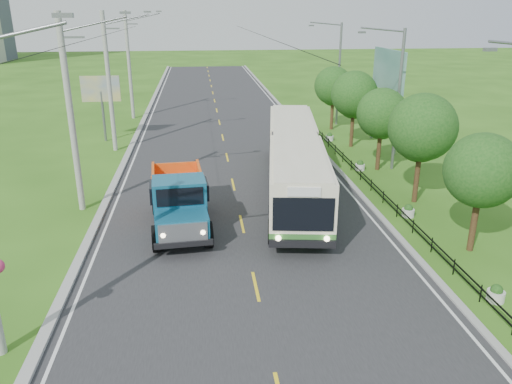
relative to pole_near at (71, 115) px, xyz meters
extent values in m
plane|color=#2D5C15|center=(8.26, -9.00, -5.09)|extent=(240.00, 240.00, 0.00)
cube|color=#28282B|center=(8.26, 11.00, -5.08)|extent=(14.00, 120.00, 0.02)
cube|color=#9E9E99|center=(1.06, 11.00, -5.02)|extent=(0.40, 120.00, 0.15)
cube|color=#9E9E99|center=(15.41, 11.00, -5.04)|extent=(0.30, 120.00, 0.10)
cube|color=silver|center=(1.61, 11.00, -5.07)|extent=(0.12, 120.00, 0.00)
cube|color=silver|center=(14.91, 11.00, -5.07)|extent=(0.12, 120.00, 0.00)
cube|color=yellow|center=(8.26, -9.00, -5.07)|extent=(0.12, 2.20, 0.00)
cube|color=black|center=(16.26, 5.00, -4.79)|extent=(0.04, 40.00, 0.60)
cube|color=slate|center=(3.06, -12.00, 4.81)|extent=(0.50, 0.18, 0.12)
cylinder|color=gray|center=(-0.04, 0.00, -0.09)|extent=(0.32, 0.32, 10.00)
cube|color=slate|center=(0.46, 0.00, 3.71)|extent=(1.20, 0.10, 0.10)
cube|color=slate|center=(3.06, 0.00, 4.81)|extent=(0.50, 0.18, 0.12)
cylinder|color=gray|center=(-0.04, 12.00, -0.09)|extent=(0.32, 0.32, 10.00)
cube|color=slate|center=(0.46, 12.00, 3.71)|extent=(1.20, 0.10, 0.10)
cube|color=slate|center=(3.06, 12.00, 4.81)|extent=(0.50, 0.18, 0.12)
cylinder|color=gray|center=(-0.04, 24.00, -0.09)|extent=(0.32, 0.32, 10.00)
cube|color=slate|center=(0.46, 24.00, 3.71)|extent=(1.20, 0.10, 0.10)
cube|color=slate|center=(3.06, 24.00, 4.81)|extent=(0.50, 0.18, 0.12)
cylinder|color=#382314|center=(18.06, -7.00, -3.61)|extent=(0.28, 0.28, 2.97)
sphere|color=#174614|center=(18.06, -7.00, -1.38)|extent=(3.18, 3.18, 3.18)
sphere|color=#174614|center=(18.26, -6.50, -2.02)|extent=(2.33, 2.33, 2.33)
cylinder|color=#382314|center=(18.06, -1.00, -3.41)|extent=(0.28, 0.28, 3.36)
sphere|color=#174614|center=(18.06, -1.00, -0.89)|extent=(3.60, 3.60, 3.60)
sphere|color=#174614|center=(18.26, -0.50, -1.61)|extent=(2.64, 2.64, 2.64)
cylinder|color=#382314|center=(18.06, 5.00, -3.58)|extent=(0.28, 0.28, 3.02)
sphere|color=#174614|center=(18.06, 5.00, -1.31)|extent=(3.24, 3.24, 3.24)
sphere|color=#174614|center=(18.26, 5.50, -1.96)|extent=(2.38, 2.38, 2.38)
cylinder|color=#382314|center=(18.06, 11.00, -3.47)|extent=(0.28, 0.28, 3.25)
sphere|color=#174614|center=(18.06, 11.00, -1.03)|extent=(3.48, 3.48, 3.48)
sphere|color=#174614|center=(18.26, 11.50, -1.73)|extent=(2.55, 2.55, 2.55)
cylinder|color=#382314|center=(18.06, 17.00, -3.55)|extent=(0.28, 0.28, 3.08)
sphere|color=#174614|center=(18.06, 17.00, -1.24)|extent=(3.30, 3.30, 3.30)
sphere|color=#174614|center=(18.26, 17.50, -1.90)|extent=(2.42, 2.42, 2.42)
cube|color=slate|center=(16.36, -9.00, 3.66)|extent=(0.45, 0.16, 0.12)
cylinder|color=slate|center=(19.06, 5.00, -0.59)|extent=(0.20, 0.20, 9.00)
cylinder|color=slate|center=(17.66, 5.00, 3.81)|extent=(2.80, 0.10, 0.34)
cube|color=slate|center=(16.36, 5.00, 3.66)|extent=(0.45, 0.16, 0.12)
cylinder|color=slate|center=(19.06, 19.00, -0.59)|extent=(0.20, 0.20, 9.00)
cylinder|color=slate|center=(17.66, 19.00, 3.81)|extent=(2.80, 0.10, 0.34)
cube|color=slate|center=(16.36, 19.00, 3.66)|extent=(0.45, 0.16, 0.12)
cylinder|color=silver|center=(16.86, -11.00, -4.89)|extent=(0.64, 0.64, 0.40)
sphere|color=#174614|center=(16.86, -11.00, -4.64)|extent=(0.44, 0.44, 0.44)
cylinder|color=silver|center=(16.86, -3.00, -4.89)|extent=(0.64, 0.64, 0.40)
sphere|color=#174614|center=(16.86, -3.00, -4.64)|extent=(0.44, 0.44, 0.44)
cylinder|color=silver|center=(16.86, 5.00, -4.89)|extent=(0.64, 0.64, 0.40)
sphere|color=#174614|center=(16.86, 5.00, -4.64)|extent=(0.44, 0.44, 0.44)
cylinder|color=silver|center=(16.86, 13.00, -4.89)|extent=(0.64, 0.64, 0.40)
sphere|color=#174614|center=(16.86, 13.00, -4.64)|extent=(0.44, 0.44, 0.44)
cylinder|color=slate|center=(-1.24, 15.00, -3.09)|extent=(0.20, 0.20, 4.00)
cube|color=yellow|center=(-1.24, 15.00, -0.89)|extent=(3.00, 0.15, 2.00)
cylinder|color=slate|center=(20.56, 8.50, -2.59)|extent=(0.24, 0.24, 5.00)
cylinder|color=slate|center=(20.56, 13.50, -2.59)|extent=(0.24, 0.24, 5.00)
cube|color=#144C47|center=(20.56, 11.00, 0.71)|extent=(0.20, 6.00, 3.00)
cube|color=#336E2C|center=(11.08, -2.88, -4.20)|extent=(4.03, 8.78, 0.62)
cube|color=beige|center=(11.08, -2.88, -2.80)|extent=(4.03, 8.78, 2.18)
cube|color=black|center=(11.08, -2.88, -2.79)|extent=(3.97, 8.12, 1.07)
cube|color=#336E2C|center=(12.44, 6.33, -4.20)|extent=(3.94, 8.22, 0.62)
cube|color=beige|center=(12.44, 6.33, -2.80)|extent=(3.94, 8.22, 2.18)
cube|color=black|center=(12.44, 6.33, -2.79)|extent=(3.89, 7.56, 1.07)
cube|color=#4C4C4C|center=(11.78, 1.86, -3.11)|extent=(2.79, 1.50, 2.68)
cube|color=black|center=(10.46, -7.09, -2.98)|extent=(2.52, 0.44, 1.47)
cylinder|color=black|center=(9.43, -5.32, -4.51)|extent=(0.53, 1.21, 1.17)
cylinder|color=black|center=(11.95, -5.69, -4.51)|extent=(0.53, 1.21, 1.17)
cylinder|color=black|center=(10.24, 0.15, -4.51)|extent=(0.53, 1.21, 1.17)
cylinder|color=black|center=(12.76, -0.22, -4.51)|extent=(0.53, 1.21, 1.17)
cylinder|color=black|center=(10.80, 3.94, -4.51)|extent=(0.53, 1.21, 1.17)
cylinder|color=black|center=(13.32, 3.57, -4.51)|extent=(0.53, 1.21, 1.17)
cylinder|color=black|center=(11.56, 9.08, -4.51)|extent=(0.53, 1.21, 1.17)
cylinder|color=black|center=(14.08, 8.71, -4.51)|extent=(0.53, 1.21, 1.17)
cube|color=#135575|center=(5.43, -5.61, -3.90)|extent=(2.38, 1.68, 1.08)
cube|color=#135575|center=(5.31, -3.99, -3.36)|extent=(2.51, 1.91, 2.17)
cube|color=black|center=(5.31, -3.99, -2.82)|extent=(2.72, 1.60, 0.76)
cube|color=black|center=(5.25, -3.12, -4.39)|extent=(1.57, 6.56, 0.27)
cube|color=#E25215|center=(5.11, -1.29, -3.31)|extent=(2.73, 3.43, 1.41)
cylinder|color=black|center=(4.28, -5.48, -4.50)|extent=(0.47, 1.22, 1.19)
cylinder|color=black|center=(6.55, -5.31, -4.50)|extent=(0.47, 1.22, 1.19)
cylinder|color=black|center=(3.96, -1.16, -4.50)|extent=(0.47, 1.22, 1.19)
cylinder|color=black|center=(6.23, -0.99, -4.50)|extent=(0.47, 1.22, 1.19)
camera|label=1|loc=(6.34, -25.68, 4.93)|focal=35.00mm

